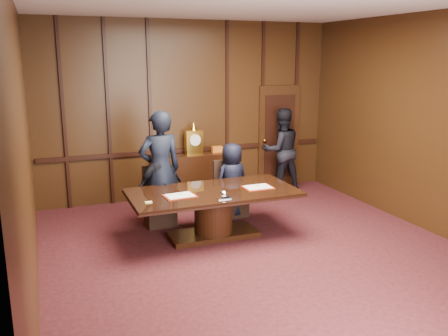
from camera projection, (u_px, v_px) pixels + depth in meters
name	position (u px, v px, depth m)	size (l,w,h in m)	color
room	(268.00, 138.00, 6.45)	(7.00, 7.04, 3.50)	black
sideboard	(194.00, 174.00, 9.54)	(1.60, 0.45, 1.54)	black
conference_table	(213.00, 206.00, 7.44)	(2.62, 1.32, 0.76)	black
folder_left	(180.00, 196.00, 7.08)	(0.49, 0.37, 0.02)	#98240E
folder_right	(258.00, 187.00, 7.55)	(0.46, 0.33, 0.02)	#98240E
inkstand	(224.00, 195.00, 6.96)	(0.20, 0.14, 0.12)	white
notepad	(149.00, 202.00, 6.77)	(0.10, 0.07, 0.01)	#F0DD75
chair_left	(160.00, 208.00, 8.06)	(0.49, 0.49, 0.99)	black
chair_right	(230.00, 199.00, 8.52)	(0.55, 0.55, 0.99)	black
signatory_left	(160.00, 186.00, 7.89)	(0.82, 0.34, 1.40)	black
signatory_right	(232.00, 180.00, 8.36)	(0.65, 0.42, 1.33)	black
witness_left	(160.00, 170.00, 7.81)	(0.71, 0.47, 1.96)	black
witness_right	(281.00, 150.00, 9.97)	(0.85, 0.66, 1.76)	black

